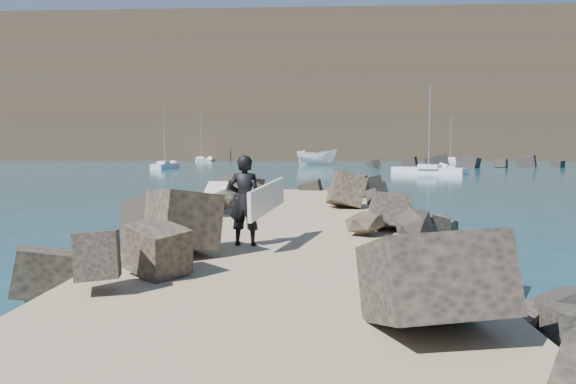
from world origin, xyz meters
The scene contains 14 objects.
ground centered at (0.00, 0.00, 0.00)m, with size 800.00×800.00×0.00m, color #0F384C.
jetty centered at (0.00, -2.00, 0.30)m, with size 6.00×26.00×0.60m, color #8C7759.
riprap_left centered at (-2.90, -1.50, 0.50)m, with size 2.60×22.00×1.00m, color black.
riprap_right centered at (2.90, -1.50, 0.50)m, with size 2.60×22.00×1.00m, color black.
headland centered at (10.00, 160.00, 16.00)m, with size 360.00×140.00×32.00m, color #2D4919.
surfboard_resting centered at (-2.39, 2.15, 1.04)m, with size 0.64×2.54×0.08m, color white.
boat_imported centered at (1.11, 64.55, 1.19)m, with size 2.32×6.18×2.39m, color white.
surfer_with_board centered at (-0.70, -3.06, 1.51)m, with size 1.07×2.21×1.81m.
sailboat_e centered at (-21.13, 85.31, 0.35)m, with size 3.96×8.17×9.55m.
sailboat_c centered at (12.06, 38.40, 0.35)m, with size 6.93×5.75×8.92m.
sailboat_d centered at (25.14, 80.04, 0.35)m, with size 2.91×7.03×8.30m.
sailboat_f centered at (33.05, 97.94, 0.35)m, with size 2.03×5.00×6.13m.
sailboat_a centered at (-17.98, 50.37, 0.35)m, with size 1.95×6.45×7.74m.
headland_buildings centered at (16.81, 152.19, 33.97)m, with size 137.50×30.50×5.00m.
Camera 1 is at (0.60, -13.13, 2.54)m, focal length 32.00 mm.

